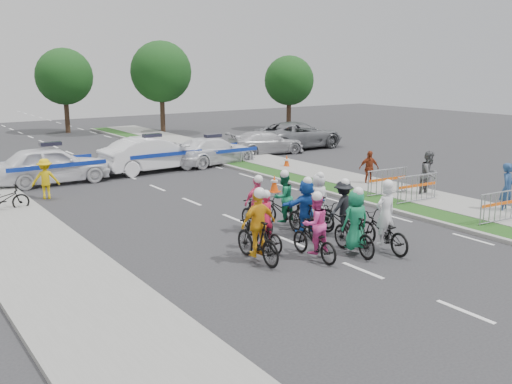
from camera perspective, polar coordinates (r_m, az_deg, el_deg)
ground at (r=14.81m, az=10.61°, el=-7.74°), size 90.00×90.00×0.00m
curb_right at (r=21.63m, az=10.72°, el=-1.04°), size 0.20×60.00×0.12m
grass_strip at (r=22.13m, az=11.99°, el=-0.80°), size 1.20×60.00×0.11m
sidewalk_right at (r=23.45m, az=15.01°, el=-0.18°), size 2.40×60.00×0.13m
sidewalk_left at (r=15.87m, az=-20.38°, el=-6.68°), size 3.00×60.00×0.13m
rider_0 at (r=16.28m, az=12.64°, el=-3.46°), size 0.91×2.07×2.04m
rider_1 at (r=15.79m, az=9.84°, el=-3.58°), size 0.86×1.86×1.91m
rider_2 at (r=15.28m, az=5.86°, el=-4.18°), size 0.80×1.86×1.87m
rider_3 at (r=14.94m, az=0.18°, el=-4.19°), size 1.03×1.94×2.03m
rider_4 at (r=17.31m, az=8.61°, el=-2.20°), size 1.06×1.84×1.82m
rider_5 at (r=17.11m, az=4.97°, el=-1.99°), size 1.54×1.83×1.88m
rider_6 at (r=16.04m, az=0.80°, el=-3.75°), size 0.59×1.69×1.73m
rider_7 at (r=18.41m, az=6.20°, el=-1.26°), size 0.77×1.71×1.78m
rider_8 at (r=18.24m, az=2.69°, el=-1.35°), size 0.90×1.90×1.86m
rider_9 at (r=17.55m, az=0.10°, el=-1.85°), size 0.93×1.75×1.83m
police_car_0 at (r=26.36m, az=-19.73°, el=2.59°), size 4.96×2.19×1.66m
police_car_1 at (r=28.15m, az=-10.29°, el=3.74°), size 5.16×2.09×1.67m
police_car_2 at (r=29.77m, az=-4.31°, el=4.14°), size 5.10×2.67×1.41m
civilian_sedan at (r=33.13m, az=1.02°, el=4.97°), size 4.78×2.52×1.32m
civilian_suv at (r=35.43m, az=4.20°, el=5.70°), size 5.93×2.78×1.64m
spectator_0 at (r=21.60m, az=23.83°, el=0.32°), size 0.74×0.58×1.78m
spectator_1 at (r=23.24m, az=16.92°, el=1.72°), size 0.97×0.81×1.82m
spectator_2 at (r=24.79m, az=11.23°, el=2.33°), size 0.96×0.68×1.52m
marshal_hiviz at (r=23.43m, az=-20.31°, el=1.25°), size 1.13×0.82×1.57m
barrier_0 at (r=20.05m, az=23.29°, el=-1.49°), size 2.04×0.70×1.12m
barrier_1 at (r=21.96m, az=15.80°, el=0.24°), size 2.03×0.66×1.12m
barrier_2 at (r=22.90m, az=12.98°, el=0.89°), size 2.04×0.70×1.12m
cone_0 at (r=23.25m, az=1.85°, el=0.84°), size 0.40×0.40×0.70m
cone_1 at (r=28.49m, az=3.09°, el=3.03°), size 0.40×0.40×0.70m
parked_bike at (r=21.85m, az=-23.99°, el=-0.70°), size 1.78×0.63×0.93m
tree_1 at (r=43.96m, az=-9.47°, el=11.77°), size 4.55×4.55×6.82m
tree_2 at (r=45.34m, az=3.33°, el=11.05°), size 3.85×3.85×5.77m
tree_4 at (r=45.54m, az=-18.63°, el=10.87°), size 4.20×4.20×6.30m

